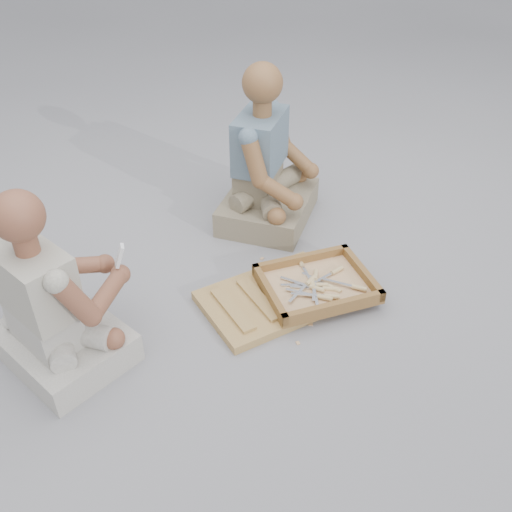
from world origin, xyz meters
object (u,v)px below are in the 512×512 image
carved_panel (273,298)px  tool_tray (317,285)px  companion (266,172)px  craftsman (53,307)px

carved_panel → tool_tray: size_ratio=1.12×
tool_tray → companion: (0.15, 0.70, 0.23)m
carved_panel → companion: bearing=61.1°
carved_panel → companion: (0.35, 0.64, 0.27)m
craftsman → companion: companion is taller
tool_tray → craftsman: size_ratio=0.71×
tool_tray → companion: companion is taller
carved_panel → companion: size_ratio=0.72×
craftsman → tool_tray: bearing=61.5°
carved_panel → companion: 0.78m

